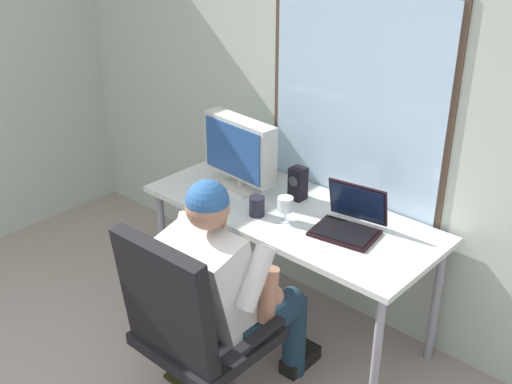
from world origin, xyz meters
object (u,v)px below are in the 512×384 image
Objects in this scene: crt_monitor at (240,150)px; wine_glass at (285,206)px; coffee_mug at (257,206)px; desk at (290,221)px; person_seated at (230,285)px; desk_speaker at (298,183)px; office_chair at (188,324)px; laptop at (351,219)px.

wine_glass is at bearing -16.36° from crt_monitor.
crt_monitor is 3.55× the size of wine_glass.
wine_glass is 1.30× the size of coffee_mug.
wine_glass reaches higher than desk.
person_seated is 0.87m from crt_monitor.
desk_speaker is 0.29m from coffee_mug.
desk_speaker is at bearing 18.92° from crt_monitor.
wine_glass is (-0.08, 0.75, 0.26)m from office_chair.
laptop is at bearing 27.42° from wine_glass.
person_seated is 0.51m from coffee_mug.
crt_monitor reaches higher than laptop.
coffee_mug is at bearing -31.66° from crt_monitor.
laptop is 3.40× the size of coffee_mug.
person_seated reaches higher than crt_monitor.
person_seated is 0.69m from laptop.
laptop is 0.33m from wine_glass.
desk is at bearing -173.08° from laptop.
office_chair is 0.96m from laptop.
person_seated reaches higher than laptop.
desk is 0.21m from desk_speaker.
desk_speaker is (-0.41, 0.09, 0.03)m from laptop.
coffee_mug reaches higher than desk.
crt_monitor is (-0.38, 0.02, 0.30)m from desk.
desk is 4.58× the size of laptop.
person_seated is 8.98× the size of wine_glass.
coffee_mug is at bearing -97.44° from desk_speaker.
desk_speaker is (-0.19, 0.99, 0.27)m from office_chair.
wine_glass is at bearing 98.74° from person_seated.
person_seated is 0.77m from desk_speaker.
desk is 0.88m from office_chair.
crt_monitor reaches higher than wine_glass.
laptop is at bearing 24.43° from coffee_mug.
office_chair reaches higher than desk_speaker.
wine_glass reaches higher than coffee_mug.
wine_glass is 0.16m from coffee_mug.
crt_monitor is at bearing -161.08° from desk_speaker.
office_chair is 5.62× the size of desk_speaker.
laptop is at bearing 1.93° from crt_monitor.
laptop is 0.42m from desk_speaker.
office_chair reaches higher than coffee_mug.
crt_monitor reaches higher than desk_speaker.
laptop is (0.22, 0.64, 0.17)m from person_seated.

